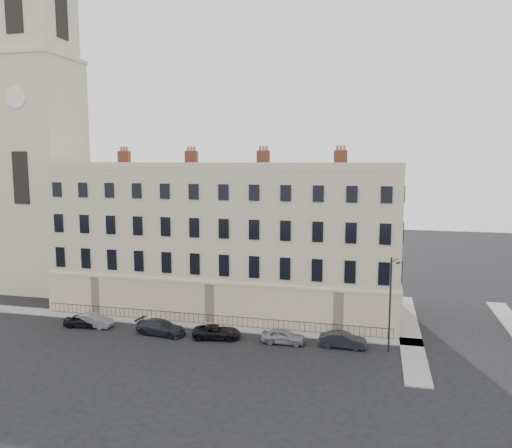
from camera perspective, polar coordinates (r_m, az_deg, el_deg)
The scene contains 13 objects.
ground at distance 43.50m, azimuth -0.17°, elevation -14.29°, with size 160.00×160.00×0.00m, color black.
terrace at distance 54.23m, azimuth -3.28°, elevation -1.73°, with size 36.22×12.22×17.00m.
church_tower at distance 66.45m, azimuth -23.31°, elevation 9.02°, with size 8.00×8.13×44.00m.
pavement_terrace at distance 51.00m, azimuth -9.96°, elevation -11.03°, with size 48.00×2.00×0.12m, color gray.
pavement_east_return at distance 50.00m, azimuth 17.10°, elevation -11.63°, with size 2.00×24.00×0.12m, color gray.
railings at distance 49.80m, azimuth -5.49°, elevation -10.81°, with size 35.00×0.04×0.96m.
car_a at distance 51.82m, azimuth -19.24°, elevation -10.42°, with size 1.40×3.47×1.18m, color black.
car_b at distance 51.48m, azimuth -18.19°, elevation -10.42°, with size 1.39×3.98×1.31m, color slate.
car_c at distance 47.86m, azimuth -10.82°, elevation -11.50°, with size 1.91×4.71×1.37m, color #1F232A.
car_d at distance 46.21m, azimuth -4.51°, elevation -12.19°, with size 2.01×4.35×1.21m, color black.
car_e at distance 44.96m, azimuth 3.14°, elevation -12.67°, with size 1.55×3.85×1.31m, color gray.
car_f at distance 44.63m, azimuth 9.89°, elevation -12.92°, with size 1.40×4.02×1.32m, color black.
streetlamp at distance 43.22m, azimuth 15.13°, elevation -8.43°, with size 0.72×1.68×8.08m.
Camera 1 is at (9.66, -39.26, 16.04)m, focal length 35.00 mm.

